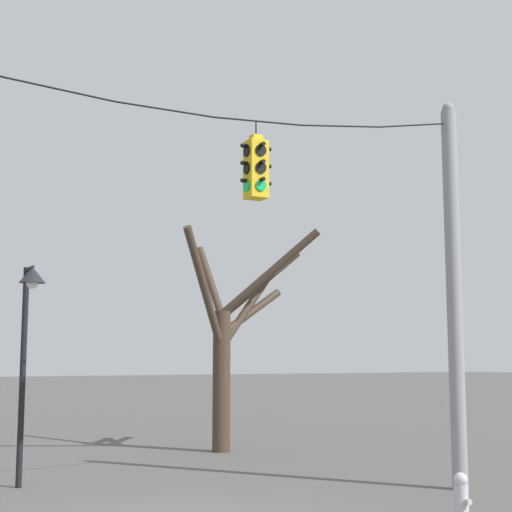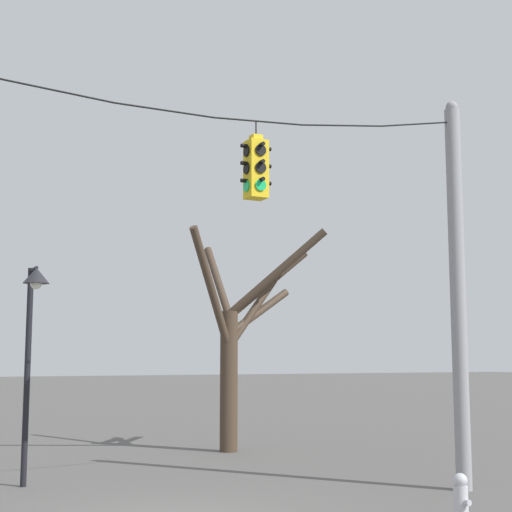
{
  "view_description": "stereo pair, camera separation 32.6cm",
  "coord_description": "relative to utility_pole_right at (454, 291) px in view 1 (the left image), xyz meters",
  "views": [
    {
      "loc": [
        -4.56,
        -11.32,
        2.49
      ],
      "look_at": [
        1.68,
        0.47,
        4.23
      ],
      "focal_mm": 55.0,
      "sensor_mm": 36.0,
      "label": 1
    },
    {
      "loc": [
        -4.27,
        -11.47,
        2.49
      ],
      "look_at": [
        1.68,
        0.47,
        4.23
      ],
      "focal_mm": 55.0,
      "sensor_mm": 36.0,
      "label": 2
    }
  ],
  "objects": [
    {
      "name": "traffic_light_near_left_pole",
      "position": [
        -4.43,
        -0.0,
        1.96
      ],
      "size": [
        0.58,
        0.58,
        1.38
      ],
      "color": "yellow"
    },
    {
      "name": "street_lamp",
      "position": [
        -7.43,
        3.84,
        -0.49
      ],
      "size": [
        0.51,
        0.88,
        4.3
      ],
      "color": "black",
      "rests_on": "ground_plane"
    },
    {
      "name": "utility_pole_right",
      "position": [
        0.0,
        0.0,
        0.0
      ],
      "size": [
        0.3,
        0.3,
        7.65
      ],
      "color": "gray",
      "rests_on": "ground_plane"
    },
    {
      "name": "bare_tree",
      "position": [
        -1.21,
        7.57,
        -0.74
      ],
      "size": [
        3.93,
        3.47,
        6.0
      ],
      "color": "#423326",
      "rests_on": "ground_plane"
    },
    {
      "name": "fire_hydrant",
      "position": [
        -2.11,
        -2.35,
        -3.43
      ],
      "size": [
        0.22,
        0.3,
        0.75
      ],
      "color": "silver",
      "rests_on": "ground_plane"
    },
    {
      "name": "span_wire",
      "position": [
        -6.11,
        -0.0,
        2.98
      ],
      "size": [
        12.22,
        0.03,
        0.67
      ],
      "color": "black"
    }
  ]
}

